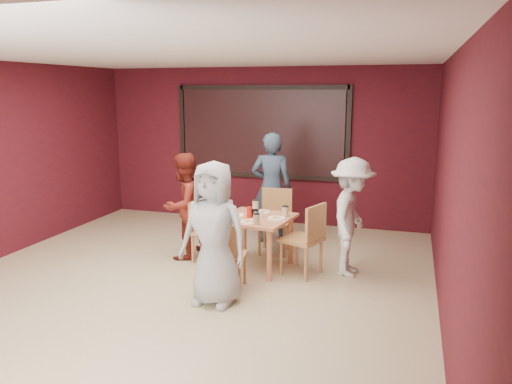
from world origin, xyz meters
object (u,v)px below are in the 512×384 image
(chair_back, at_px, (275,217))
(diner_right, at_px, (352,217))
(diner_front, at_px, (214,234))
(chair_front, at_px, (227,253))
(chair_left, at_px, (203,226))
(diner_back, at_px, (271,188))
(dining_table, at_px, (256,223))
(diner_left, at_px, (184,206))
(chair_right, at_px, (307,236))

(chair_back, height_order, diner_right, diner_right)
(diner_front, bearing_deg, diner_right, 50.03)
(chair_front, xyz_separation_m, diner_right, (1.35, 1.00, 0.30))
(chair_left, bearing_deg, chair_front, -52.36)
(diner_back, bearing_deg, dining_table, 86.96)
(diner_front, bearing_deg, dining_table, 89.91)
(chair_back, distance_m, diner_left, 1.37)
(diner_back, bearing_deg, diner_right, 133.07)
(chair_front, bearing_deg, diner_front, -92.17)
(dining_table, xyz_separation_m, chair_left, (-0.82, 0.09, -0.14))
(diner_front, bearing_deg, chair_right, 59.14)
(chair_right, relative_size, diner_right, 0.62)
(diner_back, relative_size, diner_left, 1.15)
(chair_right, xyz_separation_m, diner_left, (-1.84, 0.20, 0.22))
(dining_table, xyz_separation_m, diner_right, (1.26, 0.15, 0.14))
(diner_front, bearing_deg, diner_back, 95.25)
(diner_back, bearing_deg, chair_back, 103.92)
(diner_back, relative_size, diner_right, 1.13)
(chair_back, xyz_separation_m, diner_right, (1.20, -0.63, 0.24))
(dining_table, distance_m, chair_left, 0.84)
(dining_table, relative_size, chair_left, 1.18)
(chair_back, height_order, chair_right, chair_right)
(dining_table, bearing_deg, diner_right, 6.64)
(diner_left, bearing_deg, chair_back, 135.51)
(chair_left, height_order, diner_left, diner_left)
(dining_table, relative_size, diner_right, 0.66)
(chair_front, distance_m, diner_back, 2.12)
(dining_table, xyz_separation_m, chair_right, (0.72, -0.08, -0.09))
(chair_back, height_order, diner_left, diner_left)
(chair_back, relative_size, diner_left, 0.62)
(diner_right, bearing_deg, dining_table, 99.91)
(diner_front, xyz_separation_m, diner_right, (1.36, 1.38, -0.04))
(dining_table, relative_size, diner_back, 0.59)
(chair_back, bearing_deg, dining_table, -94.44)
(chair_left, distance_m, diner_back, 1.38)
(diner_right, bearing_deg, chair_back, 65.38)
(chair_front, bearing_deg, chair_right, 43.82)
(dining_table, relative_size, chair_back, 1.09)
(chair_front, relative_size, diner_right, 0.54)
(diner_back, bearing_deg, diner_left, 39.01)
(diner_front, height_order, diner_back, diner_back)
(chair_left, bearing_deg, chair_back, 38.03)
(chair_right, bearing_deg, diner_left, 173.65)
(diner_left, bearing_deg, diner_back, 154.47)
(diner_back, bearing_deg, chair_right, 113.97)
(chair_back, bearing_deg, chair_front, -95.17)
(chair_front, height_order, diner_right, diner_right)
(chair_back, bearing_deg, diner_back, 112.94)
(chair_left, xyz_separation_m, diner_back, (0.69, 1.13, 0.39))
(chair_back, xyz_separation_m, chair_left, (-0.88, -0.69, -0.04))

